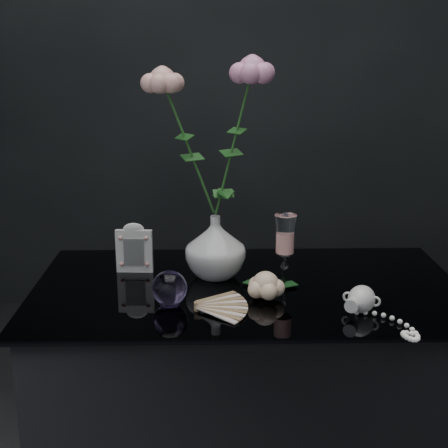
{
  "coord_description": "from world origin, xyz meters",
  "views": [
    {
      "loc": [
        -0.09,
        -1.38,
        1.33
      ],
      "look_at": [
        -0.06,
        0.05,
        0.92
      ],
      "focal_mm": 50.0,
      "sensor_mm": 36.0,
      "label": 1
    }
  ],
  "objects_px": {
    "wine_glass": "(285,251)",
    "picture_frame": "(134,248)",
    "loose_rose": "(265,285)",
    "pearl_jar": "(362,298)",
    "paperweight": "(169,288)",
    "vase": "(215,247)"
  },
  "relations": [
    {
      "from": "vase",
      "to": "paperweight",
      "type": "bearing_deg",
      "value": -120.72
    },
    {
      "from": "paperweight",
      "to": "loose_rose",
      "type": "xyz_separation_m",
      "value": [
        0.22,
        0.03,
        -0.01
      ]
    },
    {
      "from": "wine_glass",
      "to": "pearl_jar",
      "type": "height_order",
      "value": "wine_glass"
    },
    {
      "from": "paperweight",
      "to": "loose_rose",
      "type": "height_order",
      "value": "paperweight"
    },
    {
      "from": "vase",
      "to": "pearl_jar",
      "type": "relative_size",
      "value": 0.73
    },
    {
      "from": "wine_glass",
      "to": "vase",
      "type": "bearing_deg",
      "value": 158.91
    },
    {
      "from": "loose_rose",
      "to": "pearl_jar",
      "type": "xyz_separation_m",
      "value": [
        0.21,
        -0.08,
        -0.0
      ]
    },
    {
      "from": "wine_glass",
      "to": "picture_frame",
      "type": "bearing_deg",
      "value": 164.43
    },
    {
      "from": "vase",
      "to": "paperweight",
      "type": "distance_m",
      "value": 0.21
    },
    {
      "from": "vase",
      "to": "pearl_jar",
      "type": "bearing_deg",
      "value": -34.88
    },
    {
      "from": "vase",
      "to": "loose_rose",
      "type": "xyz_separation_m",
      "value": [
        0.11,
        -0.15,
        -0.05
      ]
    },
    {
      "from": "vase",
      "to": "picture_frame",
      "type": "distance_m",
      "value": 0.21
    },
    {
      "from": "picture_frame",
      "to": "pearl_jar",
      "type": "xyz_separation_m",
      "value": [
        0.53,
        -0.26,
        -0.03
      ]
    },
    {
      "from": "picture_frame",
      "to": "paperweight",
      "type": "distance_m",
      "value": 0.24
    },
    {
      "from": "picture_frame",
      "to": "loose_rose",
      "type": "relative_size",
      "value": 0.68
    },
    {
      "from": "picture_frame",
      "to": "loose_rose",
      "type": "xyz_separation_m",
      "value": [
        0.32,
        -0.19,
        -0.03
      ]
    },
    {
      "from": "picture_frame",
      "to": "vase",
      "type": "bearing_deg",
      "value": -7.2
    },
    {
      "from": "picture_frame",
      "to": "loose_rose",
      "type": "bearing_deg",
      "value": -26.3
    },
    {
      "from": "picture_frame",
      "to": "pearl_jar",
      "type": "height_order",
      "value": "picture_frame"
    },
    {
      "from": "wine_glass",
      "to": "pearl_jar",
      "type": "bearing_deg",
      "value": -46.04
    },
    {
      "from": "paperweight",
      "to": "loose_rose",
      "type": "bearing_deg",
      "value": 8.18
    },
    {
      "from": "vase",
      "to": "paperweight",
      "type": "relative_size",
      "value": 1.98
    }
  ]
}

